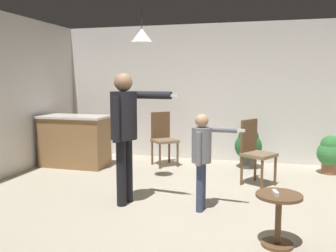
{
  "coord_description": "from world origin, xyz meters",
  "views": [
    {
      "loc": [
        0.94,
        -4.03,
        1.6
      ],
      "look_at": [
        -0.28,
        0.55,
        1.0
      ],
      "focal_mm": 38.63,
      "sensor_mm": 36.0,
      "label": 1
    }
  ],
  "objects_px": {
    "person_adult": "(125,124)",
    "potted_plant_by_wall": "(330,153)",
    "potted_plant_corner": "(248,145)",
    "side_table_by_couch": "(278,213)",
    "person_child": "(202,151)",
    "dining_chair_near_wall": "(255,150)",
    "dining_chair_by_counter": "(163,136)",
    "kitchen_counter": "(75,141)",
    "spare_remote_on_table": "(275,193)"
  },
  "relations": [
    {
      "from": "person_adult",
      "to": "potted_plant_by_wall",
      "type": "bearing_deg",
      "value": 136.33
    },
    {
      "from": "potted_plant_corner",
      "to": "potted_plant_by_wall",
      "type": "xyz_separation_m",
      "value": [
        1.38,
        -0.08,
        -0.05
      ]
    },
    {
      "from": "side_table_by_couch",
      "to": "person_adult",
      "type": "xyz_separation_m",
      "value": [
        -1.87,
        0.76,
        0.72
      ]
    },
    {
      "from": "person_child",
      "to": "dining_chair_near_wall",
      "type": "distance_m",
      "value": 1.46
    },
    {
      "from": "person_child",
      "to": "potted_plant_by_wall",
      "type": "relative_size",
      "value": 1.8
    },
    {
      "from": "side_table_by_couch",
      "to": "dining_chair_near_wall",
      "type": "height_order",
      "value": "dining_chair_near_wall"
    },
    {
      "from": "dining_chair_by_counter",
      "to": "person_child",
      "type": "bearing_deg",
      "value": 76.66
    },
    {
      "from": "kitchen_counter",
      "to": "person_child",
      "type": "height_order",
      "value": "person_child"
    },
    {
      "from": "dining_chair_near_wall",
      "to": "kitchen_counter",
      "type": "bearing_deg",
      "value": -63.54
    },
    {
      "from": "kitchen_counter",
      "to": "potted_plant_by_wall",
      "type": "relative_size",
      "value": 1.89
    },
    {
      "from": "kitchen_counter",
      "to": "dining_chair_by_counter",
      "type": "relative_size",
      "value": 1.26
    },
    {
      "from": "dining_chair_near_wall",
      "to": "dining_chair_by_counter",
      "type": "bearing_deg",
      "value": -84.42
    },
    {
      "from": "side_table_by_couch",
      "to": "person_adult",
      "type": "distance_m",
      "value": 2.15
    },
    {
      "from": "person_child",
      "to": "dining_chair_near_wall",
      "type": "xyz_separation_m",
      "value": [
        0.59,
        1.32,
        -0.2
      ]
    },
    {
      "from": "kitchen_counter",
      "to": "dining_chair_near_wall",
      "type": "bearing_deg",
      "value": -6.36
    },
    {
      "from": "kitchen_counter",
      "to": "potted_plant_by_wall",
      "type": "xyz_separation_m",
      "value": [
        4.51,
        0.61,
        -0.11
      ]
    },
    {
      "from": "person_child",
      "to": "potted_plant_by_wall",
      "type": "xyz_separation_m",
      "value": [
        1.83,
        2.3,
        -0.38
      ]
    },
    {
      "from": "kitchen_counter",
      "to": "spare_remote_on_table",
      "type": "height_order",
      "value": "kitchen_counter"
    },
    {
      "from": "side_table_by_couch",
      "to": "dining_chair_near_wall",
      "type": "distance_m",
      "value": 2.13
    },
    {
      "from": "dining_chair_by_counter",
      "to": "potted_plant_by_wall",
      "type": "bearing_deg",
      "value": 141.64
    },
    {
      "from": "kitchen_counter",
      "to": "person_child",
      "type": "distance_m",
      "value": 3.18
    },
    {
      "from": "potted_plant_by_wall",
      "to": "side_table_by_couch",
      "type": "bearing_deg",
      "value": -107.17
    },
    {
      "from": "kitchen_counter",
      "to": "person_adult",
      "type": "height_order",
      "value": "person_adult"
    },
    {
      "from": "potted_plant_corner",
      "to": "dining_chair_by_counter",
      "type": "bearing_deg",
      "value": -173.44
    },
    {
      "from": "potted_plant_corner",
      "to": "side_table_by_couch",
      "type": "bearing_deg",
      "value": -82.32
    },
    {
      "from": "potted_plant_by_wall",
      "to": "kitchen_counter",
      "type": "bearing_deg",
      "value": -172.23
    },
    {
      "from": "kitchen_counter",
      "to": "dining_chair_near_wall",
      "type": "xyz_separation_m",
      "value": [
        3.27,
        -0.36,
        0.07
      ]
    },
    {
      "from": "dining_chair_near_wall",
      "to": "potted_plant_by_wall",
      "type": "xyz_separation_m",
      "value": [
        1.23,
        0.98,
        -0.18
      ]
    },
    {
      "from": "dining_chair_near_wall",
      "to": "spare_remote_on_table",
      "type": "height_order",
      "value": "dining_chair_near_wall"
    },
    {
      "from": "dining_chair_by_counter",
      "to": "potted_plant_corner",
      "type": "xyz_separation_m",
      "value": [
        1.57,
        0.18,
        -0.13
      ]
    },
    {
      "from": "person_adult",
      "to": "potted_plant_by_wall",
      "type": "height_order",
      "value": "person_adult"
    },
    {
      "from": "dining_chair_by_counter",
      "to": "side_table_by_couch",
      "type": "bearing_deg",
      "value": 83.55
    },
    {
      "from": "side_table_by_couch",
      "to": "potted_plant_by_wall",
      "type": "distance_m",
      "value": 3.22
    },
    {
      "from": "dining_chair_by_counter",
      "to": "potted_plant_corner",
      "type": "bearing_deg",
      "value": 146.3
    },
    {
      "from": "person_adult",
      "to": "potted_plant_corner",
      "type": "bearing_deg",
      "value": 155.86
    },
    {
      "from": "side_table_by_couch",
      "to": "kitchen_counter",
      "type": "bearing_deg",
      "value": 145.31
    },
    {
      "from": "person_adult",
      "to": "dining_chair_near_wall",
      "type": "distance_m",
      "value": 2.14
    },
    {
      "from": "side_table_by_couch",
      "to": "dining_chair_near_wall",
      "type": "xyz_separation_m",
      "value": [
        -0.28,
        2.1,
        0.22
      ]
    },
    {
      "from": "person_adult",
      "to": "spare_remote_on_table",
      "type": "height_order",
      "value": "person_adult"
    },
    {
      "from": "potted_plant_corner",
      "to": "person_child",
      "type": "bearing_deg",
      "value": -100.69
    },
    {
      "from": "person_child",
      "to": "side_table_by_couch",
      "type": "bearing_deg",
      "value": 53.6
    },
    {
      "from": "side_table_by_couch",
      "to": "potted_plant_corner",
      "type": "height_order",
      "value": "potted_plant_corner"
    },
    {
      "from": "kitchen_counter",
      "to": "potted_plant_corner",
      "type": "height_order",
      "value": "kitchen_counter"
    },
    {
      "from": "kitchen_counter",
      "to": "dining_chair_by_counter",
      "type": "bearing_deg",
      "value": 18.3
    },
    {
      "from": "potted_plant_corner",
      "to": "person_adult",
      "type": "bearing_deg",
      "value": -121.1
    },
    {
      "from": "person_child",
      "to": "dining_chair_by_counter",
      "type": "relative_size",
      "value": 1.2
    },
    {
      "from": "kitchen_counter",
      "to": "potted_plant_corner",
      "type": "distance_m",
      "value": 3.21
    },
    {
      "from": "person_adult",
      "to": "person_child",
      "type": "height_order",
      "value": "person_adult"
    },
    {
      "from": "side_table_by_couch",
      "to": "person_child",
      "type": "distance_m",
      "value": 1.24
    },
    {
      "from": "side_table_by_couch",
      "to": "spare_remote_on_table",
      "type": "bearing_deg",
      "value": -140.22
    }
  ]
}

